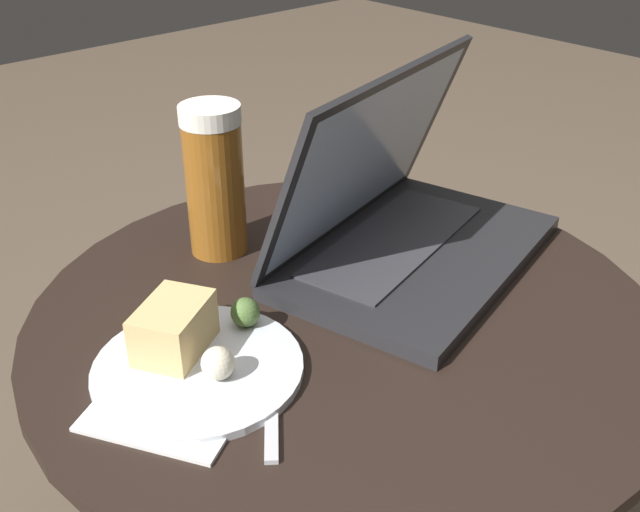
# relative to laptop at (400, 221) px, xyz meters

# --- Properties ---
(table) EXTENTS (0.70, 0.70, 0.49)m
(table) POSITION_rel_laptop_xyz_m (-0.13, -0.04, -0.18)
(table) COLOR #9E9EA3
(table) RESTS_ON ground_plane
(napkin) EXTENTS (0.24, 0.22, 0.00)m
(napkin) POSITION_rel_laptop_xyz_m (-0.33, -0.03, -0.05)
(napkin) COLOR white
(napkin) RESTS_ON table
(laptop) EXTENTS (0.40, 0.31, 0.24)m
(laptop) POSITION_rel_laptop_xyz_m (0.00, 0.00, 0.00)
(laptop) COLOR #232326
(laptop) RESTS_ON table
(beer_glass) EXTENTS (0.07, 0.07, 0.19)m
(beer_glass) POSITION_rel_laptop_xyz_m (-0.15, 0.16, 0.05)
(beer_glass) COLOR brown
(beer_glass) RESTS_ON table
(snack_plate) EXTENTS (0.21, 0.21, 0.06)m
(snack_plate) POSITION_rel_laptop_xyz_m (-0.31, -0.01, -0.03)
(snack_plate) COLOR silver
(snack_plate) RESTS_ON table
(fork) EXTENTS (0.12, 0.14, 0.01)m
(fork) POSITION_rel_laptop_xyz_m (-0.28, -0.09, -0.05)
(fork) COLOR silver
(fork) RESTS_ON table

